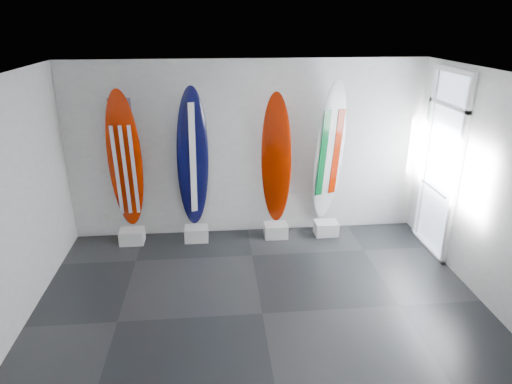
{
  "coord_description": "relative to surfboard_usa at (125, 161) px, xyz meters",
  "views": [
    {
      "loc": [
        -0.54,
        -4.88,
        3.61
      ],
      "look_at": [
        0.05,
        1.4,
        1.16
      ],
      "focal_mm": 31.7,
      "sensor_mm": 36.0,
      "label": 1
    }
  ],
  "objects": [
    {
      "name": "surfboard_navy",
      "position": [
        1.09,
        0.0,
        0.01
      ],
      "size": [
        0.58,
        0.38,
        2.4
      ],
      "primitive_type": "ellipsoid",
      "rotation": [
        0.05,
        0.0,
        0.36
      ],
      "color": "black",
      "rests_on": "display_block_navy"
    },
    {
      "name": "display_block_swiss",
      "position": [
        2.47,
        -0.1,
        -1.31
      ],
      "size": [
        0.4,
        0.3,
        0.24
      ],
      "primitive_type": "cube",
      "color": "silver",
      "rests_on": "floor"
    },
    {
      "name": "wall_right",
      "position": [
        5.0,
        -2.28,
        0.07
      ],
      "size": [
        0.0,
        5.0,
        5.0
      ],
      "primitive_type": "plane",
      "rotation": [
        1.57,
        0.0,
        -1.57
      ],
      "color": "silver",
      "rests_on": "ground"
    },
    {
      "name": "display_block_navy",
      "position": [
        1.09,
        -0.1,
        -1.31
      ],
      "size": [
        0.4,
        0.3,
        0.24
      ],
      "primitive_type": "cube",
      "color": "silver",
      "rests_on": "floor"
    },
    {
      "name": "balcony",
      "position": [
        6.3,
        -0.73,
        -0.93
      ],
      "size": [
        2.8,
        2.2,
        1.2
      ],
      "primitive_type": null,
      "color": "slate",
      "rests_on": "ground"
    },
    {
      "name": "ceiling",
      "position": [
        2.0,
        -2.28,
        1.57
      ],
      "size": [
        6.0,
        6.0,
        0.0
      ],
      "primitive_type": "plane",
      "rotation": [
        3.14,
        0.0,
        0.0
      ],
      "color": "white",
      "rests_on": "wall_back"
    },
    {
      "name": "wall_back",
      "position": [
        2.0,
        0.22,
        0.07
      ],
      "size": [
        6.0,
        0.0,
        6.0
      ],
      "primitive_type": "plane",
      "rotation": [
        1.57,
        0.0,
        0.0
      ],
      "color": "silver",
      "rests_on": "ground"
    },
    {
      "name": "surfboard_swiss",
      "position": [
        2.47,
        0.0,
        -0.05
      ],
      "size": [
        0.54,
        0.34,
        2.28
      ],
      "primitive_type": "ellipsoid",
      "rotation": [
        0.04,
        0.0,
        -0.36
      ],
      "color": "#9B1700",
      "rests_on": "display_block_swiss"
    },
    {
      "name": "wall_outlet",
      "position": [
        -0.45,
        0.2,
        -1.08
      ],
      "size": [
        0.09,
        0.02,
        0.13
      ],
      "primitive_type": "cube",
      "color": "silver",
      "rests_on": "wall_back"
    },
    {
      "name": "floor",
      "position": [
        2.0,
        -2.28,
        -1.43
      ],
      "size": [
        6.0,
        6.0,
        0.0
      ],
      "primitive_type": "plane",
      "color": "black",
      "rests_on": "ground"
    },
    {
      "name": "surfboard_usa",
      "position": [
        0.0,
        0.0,
        0.0
      ],
      "size": [
        0.56,
        0.37,
        2.38
      ],
      "primitive_type": "ellipsoid",
      "rotation": [
        0.11,
        0.0,
        0.06
      ],
      "color": "#9B1700",
      "rests_on": "display_block_usa"
    },
    {
      "name": "glass_door",
      "position": [
        4.97,
        -0.73,
        -0.0
      ],
      "size": [
        0.12,
        1.16,
        2.85
      ],
      "primitive_type": null,
      "color": "white",
      "rests_on": "floor"
    },
    {
      "name": "display_block_italy",
      "position": [
        3.37,
        -0.1,
        -1.31
      ],
      "size": [
        0.4,
        0.3,
        0.24
      ],
      "primitive_type": "cube",
      "color": "silver",
      "rests_on": "floor"
    },
    {
      "name": "display_block_usa",
      "position": [
        0.0,
        -0.1,
        -1.31
      ],
      "size": [
        0.4,
        0.3,
        0.24
      ],
      "primitive_type": "cube",
      "color": "silver",
      "rests_on": "floor"
    },
    {
      "name": "surfboard_italy",
      "position": [
        3.37,
        0.0,
        0.04
      ],
      "size": [
        0.64,
        0.51,
        2.47
      ],
      "primitive_type": "ellipsoid",
      "rotation": [
        0.11,
        0.0,
        0.33
      ],
      "color": "silver",
      "rests_on": "display_block_italy"
    },
    {
      "name": "wall_front",
      "position": [
        2.0,
        -4.78,
        0.07
      ],
      "size": [
        6.0,
        0.0,
        6.0
      ],
      "primitive_type": "plane",
      "rotation": [
        -1.57,
        0.0,
        0.0
      ],
      "color": "silver",
      "rests_on": "ground"
    }
  ]
}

